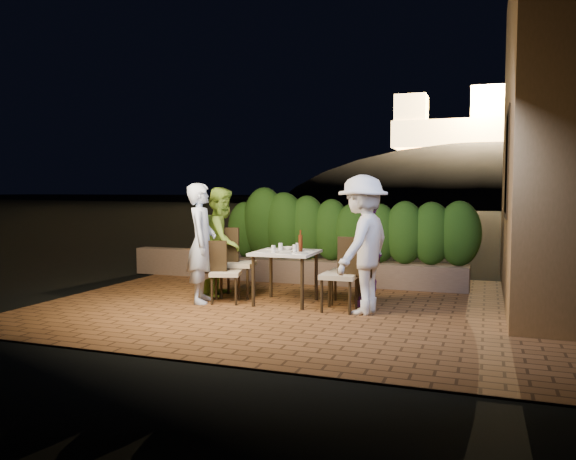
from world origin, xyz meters
The scene contains 32 objects.
ground centered at (0.00, 0.00, -0.02)m, with size 400.00×400.00×0.00m, color black.
terrace_floor centered at (0.00, 0.50, -0.07)m, with size 7.00×6.00×0.15m, color brown.
building_wall centered at (3.60, 2.00, 2.50)m, with size 1.60×5.00×5.00m, color olive.
window_pane centered at (2.82, 1.50, 2.00)m, with size 0.08×1.00×1.40m, color black.
window_frame centered at (2.81, 1.50, 2.00)m, with size 0.06×1.15×1.55m, color black.
planter centered at (0.20, 2.30, 0.20)m, with size 4.20×0.55×0.40m, color brown.
hedge centered at (0.20, 2.30, 0.95)m, with size 4.00×0.70×1.10m, color #1D4011, non-canonical shape.
parapet centered at (-2.80, 2.30, 0.25)m, with size 2.20×0.30×0.50m, color brown.
hill centered at (2.00, 60.00, -4.00)m, with size 52.00×40.00×22.00m, color black.
fortress centered at (2.00, 60.00, 10.50)m, with size 26.00×8.00×8.00m, color #FFCC7A, non-canonical shape.
dining_table centered at (-0.16, 0.40, 0.38)m, with size 0.86×0.86×0.75m, color white, non-canonical shape.
plate_nw centered at (-0.46, 0.18, 0.76)m, with size 0.20×0.20×0.01m, color white.
plate_sw centered at (-0.44, 0.59, 0.76)m, with size 0.20×0.20×0.01m, color white.
plate_ne centered at (0.12, 0.18, 0.76)m, with size 0.23×0.23×0.01m, color white.
plate_se centered at (0.09, 0.59, 0.76)m, with size 0.22×0.22×0.01m, color white.
plate_centre centered at (-0.17, 0.38, 0.76)m, with size 0.22×0.22×0.01m, color white.
plate_front centered at (-0.09, 0.10, 0.76)m, with size 0.24×0.24×0.01m, color white.
glass_nw centered at (-0.28, 0.22, 0.80)m, with size 0.06×0.06×0.10m, color silver.
glass_sw centered at (-0.30, 0.54, 0.80)m, with size 0.06×0.06×0.10m, color silver.
glass_ne centered at (0.00, 0.32, 0.81)m, with size 0.07×0.07×0.11m, color silver.
glass_se centered at (-0.03, 0.56, 0.81)m, with size 0.07×0.07×0.11m, color silver.
beer_bottle centered at (0.04, 0.46, 0.90)m, with size 0.06×0.06×0.31m, color #54200E, non-canonical shape.
bowl centered at (-0.23, 0.66, 0.77)m, with size 0.17×0.17×0.04m, color white.
chair_left_front centered at (-0.99, 0.14, 0.45)m, with size 0.42×0.42×0.90m, color black, non-canonical shape.
chair_left_back centered at (-1.03, 0.62, 0.53)m, with size 0.49×0.49×1.06m, color black, non-canonical shape.
chair_right_front centered at (0.69, 0.15, 0.50)m, with size 0.46×0.46×1.00m, color black, non-canonical shape.
chair_right_back centered at (0.66, 0.67, 0.48)m, with size 0.44×0.44×0.95m, color black, non-canonical shape.
diner_blue centered at (-1.33, 0.06, 0.86)m, with size 0.63×0.41×1.72m, color silver.
diner_green centered at (-1.29, 0.64, 0.83)m, with size 0.81×0.63×1.67m, color #8ABD3B.
diner_white centered at (1.01, 0.12, 0.91)m, with size 1.18×0.68×1.82m, color white.
diner_purple centered at (0.98, 0.67, 0.78)m, with size 0.91×0.38×1.56m, color #63246E.
parapet_lamp centered at (-2.62, 2.30, 0.57)m, with size 0.10×0.10×0.14m, color orange.
Camera 1 is at (2.55, -7.11, 1.61)m, focal length 35.00 mm.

